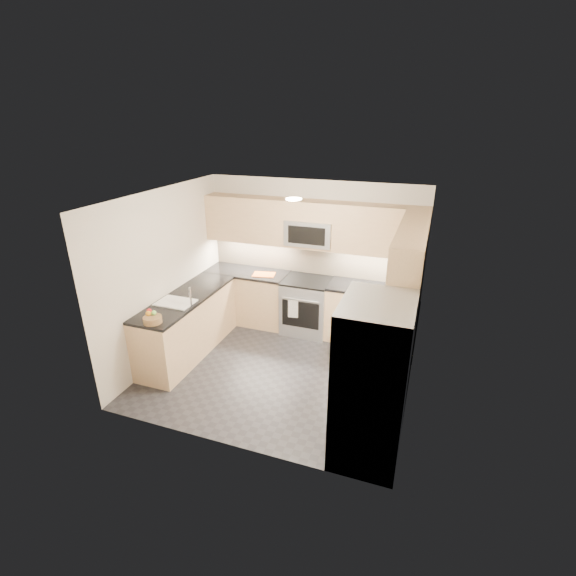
# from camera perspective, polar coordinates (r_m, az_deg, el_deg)

# --- Properties ---
(floor) EXTENTS (3.60, 3.20, 0.00)m
(floor) POSITION_cam_1_polar(r_m,az_deg,el_deg) (6.20, -1.11, -11.05)
(floor) COLOR #27262C
(floor) RESTS_ON ground
(ceiling) EXTENTS (3.60, 3.20, 0.02)m
(ceiling) POSITION_cam_1_polar(r_m,az_deg,el_deg) (5.24, -1.32, 12.33)
(ceiling) COLOR beige
(ceiling) RESTS_ON wall_back
(wall_back) EXTENTS (3.60, 0.02, 2.50)m
(wall_back) POSITION_cam_1_polar(r_m,az_deg,el_deg) (7.03, 3.44, 4.45)
(wall_back) COLOR beige
(wall_back) RESTS_ON floor
(wall_front) EXTENTS (3.60, 0.02, 2.50)m
(wall_front) POSITION_cam_1_polar(r_m,az_deg,el_deg) (4.31, -8.86, -8.21)
(wall_front) COLOR beige
(wall_front) RESTS_ON floor
(wall_left) EXTENTS (0.02, 3.20, 2.50)m
(wall_left) POSITION_cam_1_polar(r_m,az_deg,el_deg) (6.42, -16.40, 1.77)
(wall_left) COLOR beige
(wall_left) RESTS_ON floor
(wall_right) EXTENTS (0.02, 3.20, 2.50)m
(wall_right) POSITION_cam_1_polar(r_m,az_deg,el_deg) (5.29, 17.37, -2.90)
(wall_right) COLOR beige
(wall_right) RESTS_ON floor
(base_cab_back_left) EXTENTS (1.42, 0.60, 0.90)m
(base_cab_back_left) POSITION_cam_1_polar(r_m,az_deg,el_deg) (7.41, -5.47, -1.24)
(base_cab_back_left) COLOR #D7AF81
(base_cab_back_left) RESTS_ON floor
(base_cab_back_right) EXTENTS (1.42, 0.60, 0.90)m
(base_cab_back_right) POSITION_cam_1_polar(r_m,az_deg,el_deg) (6.85, 11.36, -3.71)
(base_cab_back_right) COLOR #D7AF81
(base_cab_back_right) RESTS_ON floor
(base_cab_right) EXTENTS (0.60, 1.70, 0.90)m
(base_cab_right) POSITION_cam_1_polar(r_m,az_deg,el_deg) (5.81, 13.57, -9.05)
(base_cab_right) COLOR #D7AF81
(base_cab_right) RESTS_ON floor
(base_cab_peninsula) EXTENTS (0.60, 2.00, 0.90)m
(base_cab_peninsula) POSITION_cam_1_polar(r_m,az_deg,el_deg) (6.58, -13.50, -5.04)
(base_cab_peninsula) COLOR #D7AF81
(base_cab_peninsula) RESTS_ON floor
(countertop_back_left) EXTENTS (1.42, 0.63, 0.04)m
(countertop_back_left) POSITION_cam_1_polar(r_m,az_deg,el_deg) (7.24, -5.61, 2.17)
(countertop_back_left) COLOR black
(countertop_back_left) RESTS_ON base_cab_back_left
(countertop_back_right) EXTENTS (1.42, 0.63, 0.04)m
(countertop_back_right) POSITION_cam_1_polar(r_m,az_deg,el_deg) (6.66, 11.67, -0.08)
(countertop_back_right) COLOR black
(countertop_back_right) RESTS_ON base_cab_back_right
(countertop_right) EXTENTS (0.63, 1.70, 0.04)m
(countertop_right) POSITION_cam_1_polar(r_m,az_deg,el_deg) (5.58, 14.01, -4.93)
(countertop_right) COLOR black
(countertop_right) RESTS_ON base_cab_right
(countertop_peninsula) EXTENTS (0.63, 2.00, 0.04)m
(countertop_peninsula) POSITION_cam_1_polar(r_m,az_deg,el_deg) (6.38, -13.88, -1.30)
(countertop_peninsula) COLOR black
(countertop_peninsula) RESTS_ON base_cab_peninsula
(upper_cab_back) EXTENTS (3.60, 0.35, 0.75)m
(upper_cab_back) POSITION_cam_1_polar(r_m,az_deg,el_deg) (6.70, 3.13, 8.69)
(upper_cab_back) COLOR #D7AF81
(upper_cab_back) RESTS_ON wall_back
(upper_cab_right) EXTENTS (0.35, 1.95, 0.75)m
(upper_cab_right) POSITION_cam_1_polar(r_m,az_deg,el_deg) (5.34, 16.40, 4.13)
(upper_cab_right) COLOR #D7AF81
(upper_cab_right) RESTS_ON wall_right
(backsplash_back) EXTENTS (3.60, 0.01, 0.51)m
(backsplash_back) POSITION_cam_1_polar(r_m,az_deg,el_deg) (7.04, 3.42, 4.02)
(backsplash_back) COLOR tan
(backsplash_back) RESTS_ON wall_back
(backsplash_right) EXTENTS (0.01, 2.30, 0.51)m
(backsplash_right) POSITION_cam_1_polar(r_m,az_deg,el_deg) (5.72, 17.54, -1.55)
(backsplash_right) COLOR tan
(backsplash_right) RESTS_ON wall_right
(gas_range) EXTENTS (0.76, 0.65, 0.91)m
(gas_range) POSITION_cam_1_polar(r_m,az_deg,el_deg) (7.03, 2.54, -2.49)
(gas_range) COLOR #9C9EA3
(gas_range) RESTS_ON floor
(range_cooktop) EXTENTS (0.76, 0.65, 0.03)m
(range_cooktop) POSITION_cam_1_polar(r_m,az_deg,el_deg) (6.85, 2.61, 0.99)
(range_cooktop) COLOR black
(range_cooktop) RESTS_ON gas_range
(oven_door_glass) EXTENTS (0.62, 0.02, 0.45)m
(oven_door_glass) POSITION_cam_1_polar(r_m,az_deg,el_deg) (6.75, 1.70, -3.66)
(oven_door_glass) COLOR black
(oven_door_glass) RESTS_ON gas_range
(oven_handle) EXTENTS (0.60, 0.02, 0.02)m
(oven_handle) POSITION_cam_1_polar(r_m,az_deg,el_deg) (6.61, 1.68, -1.63)
(oven_handle) COLOR #B2B5BA
(oven_handle) RESTS_ON gas_range
(microwave) EXTENTS (0.76, 0.40, 0.40)m
(microwave) POSITION_cam_1_polar(r_m,az_deg,el_deg) (6.71, 3.04, 7.61)
(microwave) COLOR #95979D
(microwave) RESTS_ON upper_cab_back
(microwave_door) EXTENTS (0.60, 0.01, 0.28)m
(microwave_door) POSITION_cam_1_polar(r_m,az_deg,el_deg) (6.52, 2.52, 7.17)
(microwave_door) COLOR black
(microwave_door) RESTS_ON microwave
(refrigerator) EXTENTS (0.70, 0.90, 1.80)m
(refrigerator) POSITION_cam_1_polar(r_m,az_deg,el_deg) (4.48, 11.36, -12.42)
(refrigerator) COLOR #A4A8AC
(refrigerator) RESTS_ON floor
(fridge_handle_left) EXTENTS (0.02, 0.02, 1.20)m
(fridge_handle_left) POSITION_cam_1_polar(r_m,az_deg,el_deg) (4.35, 6.10, -12.39)
(fridge_handle_left) COLOR #B2B5BA
(fridge_handle_left) RESTS_ON refrigerator
(fridge_handle_right) EXTENTS (0.02, 0.02, 1.20)m
(fridge_handle_right) POSITION_cam_1_polar(r_m,az_deg,el_deg) (4.64, 7.20, -9.96)
(fridge_handle_right) COLOR #B2B5BA
(fridge_handle_right) RESTS_ON refrigerator
(sink_basin) EXTENTS (0.52, 0.38, 0.16)m
(sink_basin) POSITION_cam_1_polar(r_m,az_deg,el_deg) (6.21, -15.08, -2.51)
(sink_basin) COLOR white
(sink_basin) RESTS_ON base_cab_peninsula
(faucet) EXTENTS (0.03, 0.03, 0.28)m
(faucet) POSITION_cam_1_polar(r_m,az_deg,el_deg) (5.99, -13.21, -1.16)
(faucet) COLOR silver
(faucet) RESTS_ON countertop_peninsula
(utensil_bowl) EXTENTS (0.35, 0.35, 0.17)m
(utensil_bowl) POSITION_cam_1_polar(r_m,az_deg,el_deg) (6.49, 16.03, -0.12)
(utensil_bowl) COLOR #609F44
(utensil_bowl) RESTS_ON countertop_back_right
(cutting_board) EXTENTS (0.41, 0.32, 0.01)m
(cutting_board) POSITION_cam_1_polar(r_m,az_deg,el_deg) (7.03, -3.32, 1.85)
(cutting_board) COLOR #E75915
(cutting_board) RESTS_ON countertop_back_left
(fruit_basket) EXTENTS (0.32, 0.32, 0.09)m
(fruit_basket) POSITION_cam_1_polar(r_m,az_deg,el_deg) (5.68, -18.03, -4.14)
(fruit_basket) COLOR olive
(fruit_basket) RESTS_ON countertop_peninsula
(fruit_apple) EXTENTS (0.07, 0.07, 0.07)m
(fruit_apple) POSITION_cam_1_polar(r_m,az_deg,el_deg) (5.76, -18.44, -3.04)
(fruit_apple) COLOR red
(fruit_apple) RESTS_ON fruit_basket
(fruit_pear) EXTENTS (0.07, 0.07, 0.07)m
(fruit_pear) POSITION_cam_1_polar(r_m,az_deg,el_deg) (5.70, -17.88, -3.25)
(fruit_pear) COLOR #79C454
(fruit_pear) RESTS_ON fruit_basket
(dish_towel_check) EXTENTS (0.16, 0.04, 0.30)m
(dish_towel_check) POSITION_cam_1_polar(r_m,az_deg,el_deg) (6.70, 0.69, -2.89)
(dish_towel_check) COLOR silver
(dish_towel_check) RESTS_ON oven_handle
(fruit_orange) EXTENTS (0.07, 0.07, 0.07)m
(fruit_orange) POSITION_cam_1_polar(r_m,az_deg,el_deg) (5.71, -18.56, -3.31)
(fruit_orange) COLOR #FAA21B
(fruit_orange) RESTS_ON fruit_basket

